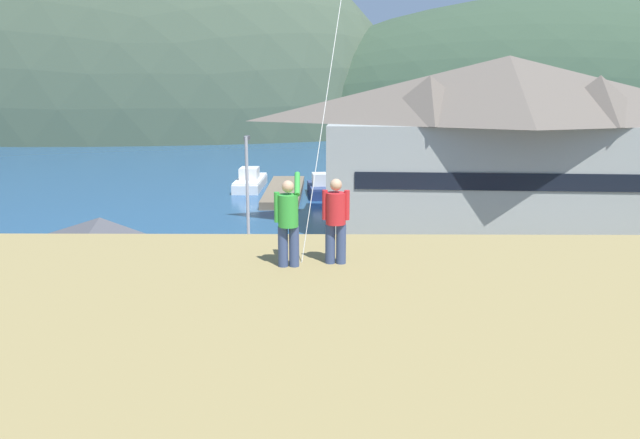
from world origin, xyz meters
The scene contains 18 objects.
ground_plane centered at (0.00, 0.00, 0.00)m, with size 600.00×600.00×0.00m, color #66604C.
parking_lot_pad centered at (0.00, 5.00, 0.05)m, with size 40.00×20.00×0.10m, color gray.
bay_water centered at (0.00, 60.00, 0.01)m, with size 360.00×84.00×0.03m, color navy.
far_hill_west_ridge centered at (-52.87, 118.81, 0.00)m, with size 92.79×70.27×72.63m, color #42513D.
far_hill_east_peak centered at (-47.72, 113.70, 0.00)m, with size 134.35×69.36×93.55m, color #42513D.
far_hill_center_saddle centered at (53.30, 110.66, 0.00)m, with size 136.68×56.66×56.35m, color #334733.
harbor_lodge centered at (13.71, 22.10, 6.36)m, with size 26.26×12.36×11.96m.
storage_shed_near_lot centered at (-8.25, 4.88, 2.36)m, with size 6.64×5.09×4.55m.
wharf_dock centered at (-2.51, 35.43, 0.35)m, with size 3.20×14.56×0.70m.
moored_boat_wharfside centered at (-6.11, 38.90, 0.72)m, with size 2.62×7.82×2.16m.
moored_boat_outer_mooring centered at (0.73, 34.99, 0.72)m, with size 2.36×5.87×2.16m.
parked_car_front_row_end centered at (1.11, 1.69, 1.06)m, with size 4.36×2.38×1.82m.
parked_car_back_row_right centered at (1.18, 7.06, 1.06)m, with size 4.27×2.20×1.82m.
parked_car_front_row_red centered at (6.15, 0.67, 1.06)m, with size 4.32×2.31×1.82m.
parked_car_lone_by_shed centered at (13.88, 6.12, 1.06)m, with size 4.20×2.06×1.82m.
parking_light_pole centered at (-2.69, 10.55, 4.34)m, with size 0.24×0.78×7.40m.
person_kite_flyer centered at (0.57, -8.36, 7.43)m, with size 0.51×0.66×1.86m.
person_companion centered at (1.51, -8.15, 7.41)m, with size 0.55×0.40×1.74m.
Camera 1 is at (1.30, -20.00, 10.04)m, focal length 33.96 mm.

